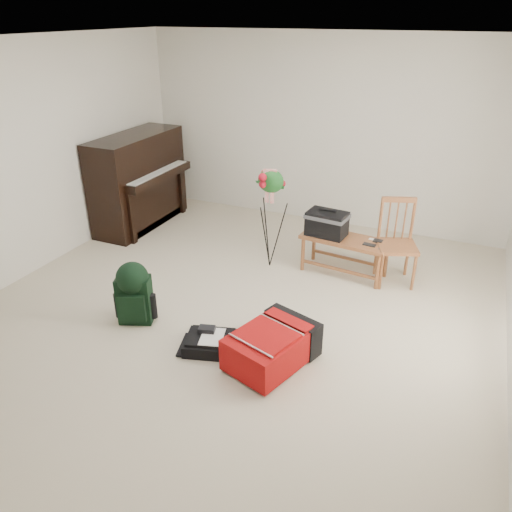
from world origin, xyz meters
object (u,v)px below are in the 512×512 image
at_px(piano, 139,183).
at_px(flower_stand, 270,219).
at_px(black_duffel, 211,342).
at_px(green_backpack, 133,290).
at_px(red_suitcase, 274,343).
at_px(dining_chair, 398,243).
at_px(bench, 332,229).

relative_size(piano, flower_stand, 1.25).
height_order(black_duffel, flower_stand, flower_stand).
xyz_separation_m(black_duffel, green_backpack, (-0.87, 0.10, 0.28)).
bearing_deg(red_suitcase, green_backpack, -162.42).
bearing_deg(flower_stand, dining_chair, -8.41).
relative_size(red_suitcase, green_backpack, 1.42).
relative_size(dining_chair, black_duffel, 1.75).
bearing_deg(red_suitcase, flower_stand, 131.63).
relative_size(black_duffel, green_backpack, 0.85).
height_order(piano, green_backpack, piano).
bearing_deg(bench, black_duffel, -100.42).
height_order(dining_chair, green_backpack, dining_chair).
bearing_deg(green_backpack, bench, 29.78).
bearing_deg(black_duffel, bench, 57.28).
relative_size(piano, bench, 1.48).
relative_size(black_duffel, flower_stand, 0.44).
distance_m(bench, green_backpack, 2.26).
height_order(green_backpack, flower_stand, flower_stand).
bearing_deg(piano, bench, -6.60).
distance_m(bench, flower_stand, 0.71).
bearing_deg(dining_chair, black_duffel, -143.65).
relative_size(bench, flower_stand, 0.84).
height_order(dining_chair, flower_stand, flower_stand).
distance_m(piano, bench, 2.83).
xyz_separation_m(black_duffel, flower_stand, (-0.14, 1.71, 0.52)).
bearing_deg(red_suitcase, bench, 108.59).
xyz_separation_m(bench, green_backpack, (-1.42, -1.75, -0.19)).
height_order(dining_chair, red_suitcase, dining_chair).
bearing_deg(flower_stand, red_suitcase, -83.84).
height_order(black_duffel, green_backpack, green_backpack).
height_order(bench, dining_chair, dining_chair).
bearing_deg(piano, dining_chair, -4.00).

